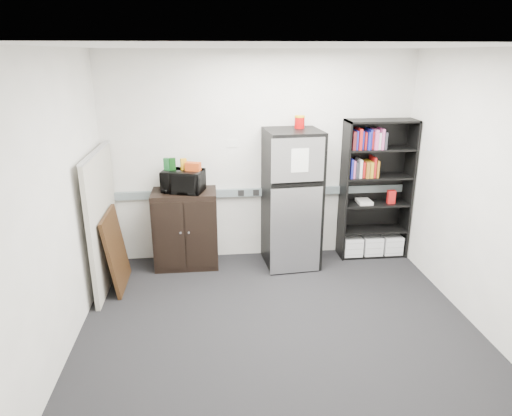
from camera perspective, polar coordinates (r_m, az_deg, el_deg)
The scene contains 18 objects.
floor at distance 4.86m, azimuth 2.73°, elevation -14.19°, with size 4.00×4.00×0.00m, color black.
wall_back at distance 5.96m, azimuth 0.44°, elevation 6.25°, with size 4.00×0.02×2.70m, color silver.
wall_right at distance 4.99m, azimuth 26.37°, elevation 1.75°, with size 0.02×3.50×2.70m, color silver.
wall_left at distance 4.44m, azimuth -23.40°, elevation 0.25°, with size 0.02×3.50×2.70m, color silver.
ceiling at distance 4.08m, azimuth 3.35°, elevation 19.53°, with size 4.00×3.50×0.02m, color white.
electrical_raceway at distance 6.04m, azimuth 0.46°, elevation 2.01°, with size 3.92×0.05×0.10m, color gray.
wall_note at distance 5.88m, azimuth -2.98°, elevation 8.05°, with size 0.14×0.00×0.10m, color white.
bookshelf at distance 6.24m, azimuth 14.71°, elevation 2.07°, with size 0.90×0.34×1.85m.
cubicle_partition at distance 5.57m, azimuth -18.60°, elevation -1.44°, with size 0.06×1.30×1.62m.
cabinet at distance 5.94m, azimuth -8.77°, elevation -2.57°, with size 0.80×0.53×1.01m.
microwave at distance 5.72m, azimuth -9.09°, elevation 3.34°, with size 0.49×0.33×0.27m, color black.
snack_box_a at distance 5.72m, azimuth -11.08°, elevation 5.40°, with size 0.07×0.05×0.15m, color #175224.
snack_box_b at distance 5.71m, azimuth -10.37°, elevation 5.43°, with size 0.07×0.05×0.15m, color #0D3A0F.
snack_box_c at distance 5.71m, azimuth -9.05°, elevation 5.43°, with size 0.07×0.05×0.14m, color orange.
snack_bag at distance 5.66m, azimuth -7.87°, elevation 5.16°, with size 0.18×0.10×0.10m, color #BA3F12.
refrigerator at distance 5.82m, azimuth 4.48°, elevation 1.09°, with size 0.71×0.74×1.76m.
coffee_can at distance 5.74m, azimuth 5.47°, elevation 10.77°, with size 0.13×0.13×0.17m.
framed_poster at distance 5.60m, azimuth -17.07°, elevation -5.07°, with size 0.17×0.72×0.92m.
Camera 1 is at (-0.64, -4.03, 2.65)m, focal length 32.00 mm.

